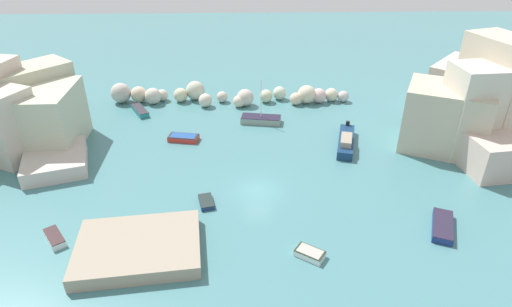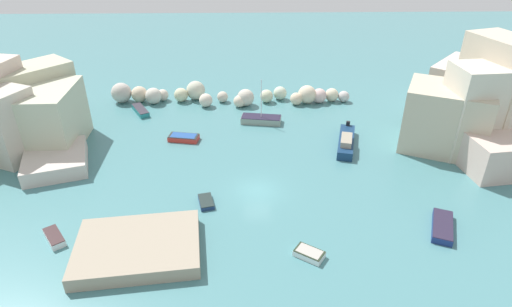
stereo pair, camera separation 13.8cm
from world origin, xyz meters
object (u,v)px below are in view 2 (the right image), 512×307
object	(u,v)px
stone_dock	(138,248)
moored_boat_5	(184,138)
moored_boat_4	(206,202)
moored_boat_7	(141,110)
moored_boat_2	(54,237)
moored_boat_0	(346,142)
moored_boat_6	(442,227)
moored_boat_1	(261,119)
moored_boat_3	(309,254)

from	to	relation	value
stone_dock	moored_boat_5	distance (m)	18.67
moored_boat_4	moored_boat_7	bearing A→B (deg)	13.74
moored_boat_2	moored_boat_7	world-z (taller)	moored_boat_7
moored_boat_0	moored_boat_2	bearing A→B (deg)	-46.24
moored_boat_2	stone_dock	bearing A→B (deg)	39.64
moored_boat_5	moored_boat_6	distance (m)	28.56
moored_boat_6	moored_boat_7	bearing A→B (deg)	73.77
stone_dock	moored_boat_6	bearing A→B (deg)	5.19
stone_dock	moored_boat_7	distance (m)	26.99
stone_dock	moored_boat_2	size ratio (longest dim) A/B	3.38
moored_boat_1	moored_boat_6	distance (m)	25.32
moored_boat_0	moored_boat_1	distance (m)	11.28
moored_boat_3	moored_boat_5	xyz separation A→B (m)	(-11.92, 19.31, 0.05)
moored_boat_3	moored_boat_6	world-z (taller)	moored_boat_6
moored_boat_2	moored_boat_4	xyz separation A→B (m)	(11.80, 4.63, -0.08)
moored_boat_5	moored_boat_6	bearing A→B (deg)	155.36
moored_boat_0	moored_boat_1	world-z (taller)	moored_boat_1
stone_dock	moored_boat_2	distance (m)	7.29
moored_boat_7	moored_boat_5	bearing A→B (deg)	-168.93
moored_boat_5	moored_boat_7	size ratio (longest dim) A/B	0.89
moored_boat_1	moored_boat_2	distance (m)	27.58
moored_boat_1	moored_boat_2	xyz separation A→B (m)	(-17.36, -21.42, -0.14)
moored_boat_1	moored_boat_0	bearing A→B (deg)	154.35
moored_boat_4	moored_boat_7	world-z (taller)	moored_boat_7
stone_dock	moored_boat_0	xyz separation A→B (m)	(19.55, 16.69, 0.04)
moored_boat_0	moored_boat_3	distance (m)	18.52
moored_boat_3	moored_boat_4	size ratio (longest dim) A/B	1.05
moored_boat_3	moored_boat_6	size ratio (longest dim) A/B	0.57
moored_boat_1	moored_boat_5	distance (m)	10.11
moored_boat_1	moored_boat_4	bearing A→B (deg)	80.72
moored_boat_2	moored_boat_3	xyz separation A→B (m)	(20.22, -2.36, -0.00)
moored_boat_3	moored_boat_6	distance (m)	11.83
moored_boat_5	moored_boat_4	bearing A→B (deg)	116.28
stone_dock	moored_boat_5	bearing A→B (deg)	86.27
moored_boat_1	moored_boat_2	bearing A→B (deg)	60.02
moored_boat_2	moored_boat_7	bearing A→B (deg)	139.05
moored_boat_0	moored_boat_6	size ratio (longest dim) A/B	1.60
moored_boat_0	moored_boat_5	distance (m)	18.44
moored_boat_6	stone_dock	bearing A→B (deg)	117.91
stone_dock	moored_boat_4	world-z (taller)	stone_dock
moored_boat_6	moored_boat_1	bearing A→B (deg)	57.17
stone_dock	moored_boat_4	size ratio (longest dim) A/B	3.84
moored_boat_4	moored_boat_0	bearing A→B (deg)	-67.87
stone_dock	moored_boat_3	world-z (taller)	stone_dock
moored_boat_3	moored_boat_4	world-z (taller)	moored_boat_3
moored_boat_4	moored_boat_5	xyz separation A→B (m)	(-3.50, 12.32, 0.12)
moored_boat_0	stone_dock	bearing A→B (deg)	-35.15
moored_boat_1	moored_boat_2	size ratio (longest dim) A/B	2.02
moored_boat_0	moored_boat_2	distance (m)	30.57
stone_dock	moored_boat_7	bearing A→B (deg)	101.44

